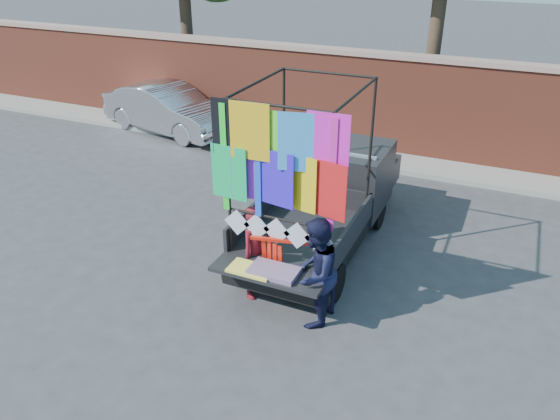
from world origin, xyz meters
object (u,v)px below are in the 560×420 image
at_px(pickup_truck, 332,195).
at_px(woman, 257,253).
at_px(sedan, 168,109).
at_px(man, 315,273).

height_order(pickup_truck, woman, pickup_truck).
distance_m(sedan, woman, 8.58).
distance_m(pickup_truck, woman, 2.44).
bearing_deg(sedan, man, -120.75).
height_order(pickup_truck, sedan, pickup_truck).
distance_m(pickup_truck, sedan, 7.38).
relative_size(pickup_truck, man, 2.99).
distance_m(sedan, man, 9.54).
relative_size(pickup_truck, sedan, 1.23).
height_order(pickup_truck, man, pickup_truck).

